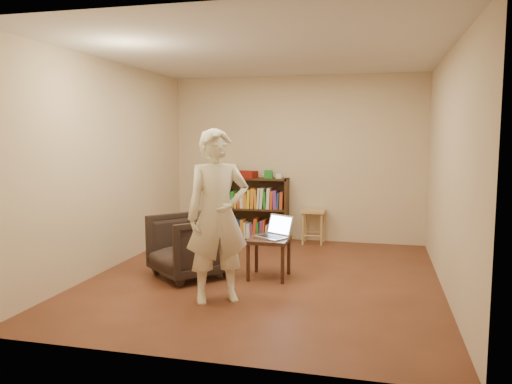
% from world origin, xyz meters
% --- Properties ---
extents(floor, '(4.50, 4.50, 0.00)m').
position_xyz_m(floor, '(0.00, 0.00, 0.00)').
color(floor, '#4F2819').
rests_on(floor, ground).
extents(ceiling, '(4.50, 4.50, 0.00)m').
position_xyz_m(ceiling, '(0.00, 0.00, 2.60)').
color(ceiling, silver).
rests_on(ceiling, wall_back).
extents(wall_back, '(4.00, 0.00, 4.00)m').
position_xyz_m(wall_back, '(0.00, 2.25, 1.30)').
color(wall_back, beige).
rests_on(wall_back, floor).
extents(wall_left, '(0.00, 4.50, 4.50)m').
position_xyz_m(wall_left, '(-2.00, 0.00, 1.30)').
color(wall_left, beige).
rests_on(wall_left, floor).
extents(wall_right, '(0.00, 4.50, 4.50)m').
position_xyz_m(wall_right, '(2.00, 0.00, 1.30)').
color(wall_right, beige).
rests_on(wall_right, floor).
extents(bookshelf, '(1.20, 0.30, 1.00)m').
position_xyz_m(bookshelf, '(-0.70, 2.09, 0.44)').
color(bookshelf, black).
rests_on(bookshelf, floor).
extents(box_yellow, '(0.28, 0.23, 0.20)m').
position_xyz_m(box_yellow, '(-1.08, 2.11, 1.10)').
color(box_yellow, yellow).
rests_on(box_yellow, bookshelf).
extents(red_cloth, '(0.37, 0.30, 0.11)m').
position_xyz_m(red_cloth, '(-0.78, 2.06, 1.05)').
color(red_cloth, maroon).
rests_on(red_cloth, bookshelf).
extents(box_green, '(0.14, 0.14, 0.12)m').
position_xyz_m(box_green, '(-0.42, 2.08, 1.06)').
color(box_green, '#207A28').
rests_on(box_green, bookshelf).
extents(box_white, '(0.09, 0.09, 0.07)m').
position_xyz_m(box_white, '(-0.25, 2.11, 1.04)').
color(box_white, silver).
rests_on(box_white, bookshelf).
extents(stool, '(0.36, 0.36, 0.53)m').
position_xyz_m(stool, '(0.31, 2.03, 0.42)').
color(stool, tan).
rests_on(stool, floor).
extents(armchair, '(1.14, 1.14, 0.75)m').
position_xyz_m(armchair, '(-0.88, -0.15, 0.37)').
color(armchair, '#2D211E').
rests_on(armchair, floor).
extents(side_table, '(0.47, 0.47, 0.48)m').
position_xyz_m(side_table, '(0.05, 0.02, 0.40)').
color(side_table, black).
rests_on(side_table, floor).
extents(laptop, '(0.47, 0.46, 0.26)m').
position_xyz_m(laptop, '(0.10, 0.09, 0.54)').
color(laptop, silver).
rests_on(laptop, side_table).
extents(person, '(0.76, 0.68, 1.75)m').
position_xyz_m(person, '(-0.28, -0.91, 0.87)').
color(person, beige).
rests_on(person, floor).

